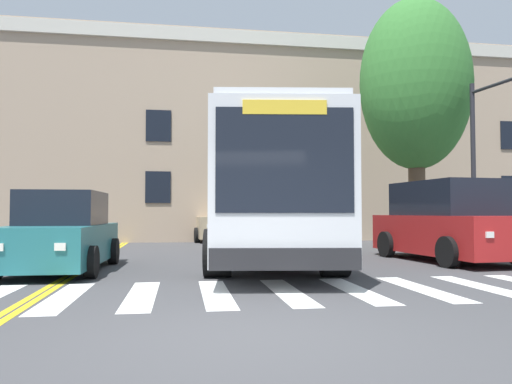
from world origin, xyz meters
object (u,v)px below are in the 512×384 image
Objects in this scene: car_red_far_lane at (446,223)px; traffic_light_near_corner at (504,130)px; city_bus at (268,192)px; car_teal_near_lane at (62,235)px; car_tan_behind_bus at (214,223)px; street_tree_curbside_large at (416,85)px.

car_red_far_lane is 0.87× the size of traffic_light_near_corner.
car_red_far_lane is at bearing -11.69° from city_bus.
car_teal_near_lane is at bearing -175.90° from car_red_far_lane.
car_tan_behind_bus reaches higher than car_teal_near_lane.
city_bus is 5.47m from car_teal_near_lane.
traffic_light_near_corner reaches higher than city_bus.
traffic_light_near_corner is at bearing 27.53° from car_red_far_lane.
street_tree_curbside_large reaches higher than car_red_far_lane.
traffic_light_near_corner is at bearing -71.97° from street_tree_curbside_large.
city_bus is at bearing -176.24° from traffic_light_near_corner.
car_teal_near_lane is at bearing -153.73° from street_tree_curbside_large.
traffic_light_near_corner is at bearing 3.76° from city_bus.
car_tan_behind_bus is 0.85× the size of traffic_light_near_corner.
car_teal_near_lane is 0.93× the size of car_red_far_lane.
traffic_light_near_corner is 4.34m from street_tree_curbside_large.
city_bus is at bearing 168.31° from car_red_far_lane.
traffic_light_near_corner is at bearing -47.91° from car_tan_behind_bus.
car_teal_near_lane is at bearing -161.54° from city_bus.
car_red_far_lane is at bearing -62.83° from car_tan_behind_bus.
city_bus is 1.24× the size of street_tree_curbside_large.
city_bus reaches higher than car_tan_behind_bus.
car_tan_behind_bus is (4.33, 11.51, 0.02)m from car_teal_near_lane.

